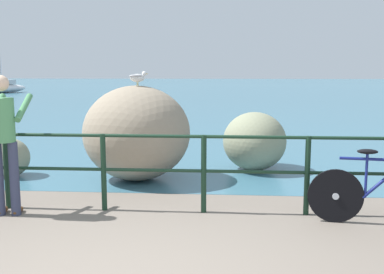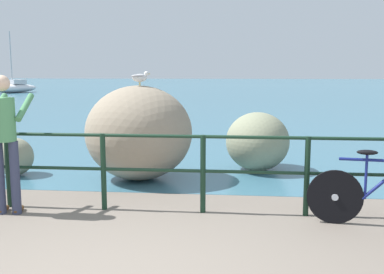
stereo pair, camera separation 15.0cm
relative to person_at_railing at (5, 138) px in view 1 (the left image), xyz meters
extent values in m
cube|color=#6B6056|center=(1.83, 18.08, -1.04)|extent=(120.00, 120.00, 0.10)
cube|color=#38667A|center=(1.83, 46.12, -0.99)|extent=(120.00, 90.00, 0.01)
cylinder|color=black|center=(-0.14, 0.28, -0.48)|extent=(0.07, 0.07, 1.02)
cylinder|color=black|center=(1.18, 0.28, -0.48)|extent=(0.07, 0.07, 1.02)
cylinder|color=black|center=(2.49, 0.28, -0.48)|extent=(0.07, 0.07, 1.02)
cylinder|color=black|center=(3.81, 0.28, -0.48)|extent=(0.07, 0.07, 1.02)
cylinder|color=black|center=(1.83, 0.28, 0.01)|extent=(9.23, 0.04, 0.04)
cylinder|color=black|center=(1.83, 0.28, -0.44)|extent=(9.23, 0.04, 0.04)
cylinder|color=black|center=(4.11, 0.00, -0.66)|extent=(0.66, 0.12, 0.66)
cylinder|color=#B7BCC6|center=(4.11, 0.00, -0.66)|extent=(0.09, 0.07, 0.08)
cylinder|color=navy|center=(4.62, -0.07, -0.19)|extent=(0.98, 0.17, 0.04)
cylinder|color=navy|center=(4.44, -0.05, -0.40)|extent=(0.03, 0.03, 0.53)
ellipsoid|color=black|center=(4.44, -0.05, -0.10)|extent=(0.25, 0.13, 0.06)
ellipsoid|color=#513319|center=(-0.10, 0.03, -0.95)|extent=(0.12, 0.27, 0.08)
cylinder|color=#333851|center=(0.10, -0.01, -0.52)|extent=(0.12, 0.12, 0.95)
ellipsoid|color=#513319|center=(0.10, 0.05, -0.95)|extent=(0.12, 0.27, 0.08)
cylinder|color=#4C8C59|center=(0.00, -0.02, 0.23)|extent=(0.28, 0.28, 0.55)
sphere|color=beige|center=(0.00, -0.02, 0.69)|extent=(0.20, 0.20, 0.20)
cylinder|color=#4C8C59|center=(0.16, 0.23, 0.37)|extent=(0.12, 0.52, 0.34)
ellipsoid|color=gray|center=(1.28, 1.99, -0.20)|extent=(1.80, 1.74, 1.59)
ellipsoid|color=gray|center=(-0.96, 2.03, -0.66)|extent=(0.67, 0.64, 0.67)
ellipsoid|color=gray|center=(3.31, 2.89, -0.45)|extent=(1.16, 1.30, 1.08)
cylinder|color=gold|center=(1.31, 1.96, 0.63)|extent=(0.01, 0.01, 0.06)
cylinder|color=gold|center=(1.33, 1.93, 0.63)|extent=(0.01, 0.01, 0.06)
ellipsoid|color=white|center=(1.32, 1.94, 0.72)|extent=(0.28, 0.23, 0.13)
ellipsoid|color=#9E9EA3|center=(1.31, 1.93, 0.75)|extent=(0.27, 0.23, 0.06)
sphere|color=white|center=(1.42, 2.01, 0.79)|extent=(0.08, 0.08, 0.08)
cone|color=gold|center=(1.47, 2.04, 0.79)|extent=(0.06, 0.05, 0.02)
ellipsoid|color=white|center=(-15.07, 29.93, -0.64)|extent=(2.89, 4.56, 0.70)
cube|color=silver|center=(-14.96, 30.21, -0.11)|extent=(1.24, 1.51, 0.36)
camera|label=1|loc=(2.76, -5.43, 0.85)|focal=42.31mm
camera|label=2|loc=(2.91, -5.41, 0.85)|focal=42.31mm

